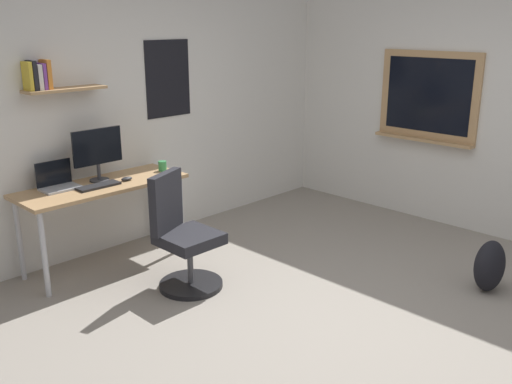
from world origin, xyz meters
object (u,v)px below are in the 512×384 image
Objects in this scene: office_chair at (182,239)px; desk at (103,193)px; computer_mouse at (127,179)px; keyboard at (98,186)px; coffee_mug at (162,166)px; laptop at (58,182)px; backpack at (490,266)px; monitor_primary at (98,151)px.

desk is at bearing 103.41° from office_chair.
keyboard is at bearing 180.00° from computer_mouse.
computer_mouse is 1.13× the size of coffee_mug.
laptop reaches higher than computer_mouse.
desk is at bearing 178.18° from coffee_mug.
office_chair is (0.20, -0.84, -0.26)m from desk.
laptop is 0.73× the size of backpack.
laptop reaches higher than desk.
office_chair is 9.13× the size of computer_mouse.
office_chair is 1.18m from laptop.
keyboard reaches higher than backpack.
backpack is at bearing -57.31° from computer_mouse.
computer_mouse is (0.17, -0.16, -0.25)m from monitor_primary.
monitor_primary is at bearing 55.47° from keyboard.
office_chair is 2.48m from backpack.
keyboard is 0.28m from computer_mouse.
coffee_mug reaches higher than computer_mouse.
office_chair reaches higher than backpack.
monitor_primary reaches higher than keyboard.
office_chair reaches higher than desk.
coffee_mug is (0.63, -0.02, 0.13)m from desk.
computer_mouse is at bearing 122.69° from backpack.
coffee_mug is at bearing 6.70° from computer_mouse.
desk is 0.90m from office_chair.
computer_mouse is (0.21, -0.07, 0.10)m from desk.
monitor_primary is 0.32m from keyboard.
monitor_primary reaches higher than coffee_mug.
coffee_mug is (0.43, 0.05, 0.03)m from computer_mouse.
desk is 3.44× the size of backpack.
laptop is 3.37× the size of coffee_mug.
keyboard is (0.26, -0.21, -0.04)m from laptop.
desk is at bearing -112.24° from monitor_primary.
keyboard is at bearing 126.86° from backpack.
backpack is (1.83, -2.75, -0.80)m from monitor_primary.
office_chair is 2.57× the size of keyboard.
monitor_primary is (-0.16, 0.93, 0.61)m from office_chair.
desk is 0.24m from computer_mouse.
computer_mouse reaches higher than backpack.
coffee_mug is (0.71, 0.05, 0.04)m from keyboard.
monitor_primary reaches higher than desk.
office_chair is 0.85m from computer_mouse.
keyboard is at bearing -124.53° from monitor_primary.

